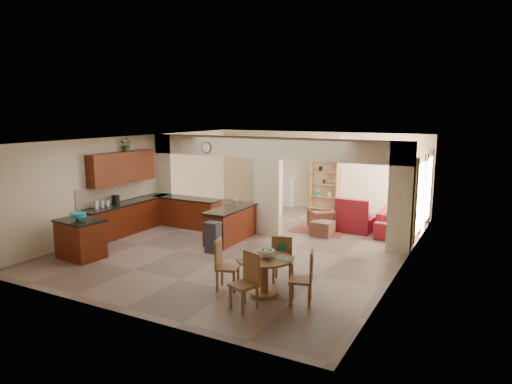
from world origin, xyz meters
The scene contains 39 objects.
floor centered at (0.00, 0.00, 0.00)m, with size 10.00×10.00×0.00m, color #816A59.
ceiling centered at (0.00, 0.00, 2.80)m, with size 10.00×10.00×0.00m, color white.
wall_back centered at (0.00, 5.00, 1.40)m, with size 8.00×8.00×0.00m, color beige.
wall_front centered at (0.00, -5.00, 1.40)m, with size 8.00×8.00×0.00m, color beige.
wall_left centered at (-4.00, 0.00, 1.40)m, with size 10.00×10.00×0.00m, color beige.
wall_right centered at (4.00, 0.00, 1.40)m, with size 10.00×10.00×0.00m, color beige.
partition_left_pier centered at (-3.70, 1.00, 1.40)m, with size 0.60×0.25×2.80m, color beige.
partition_center_pier centered at (0.00, 1.00, 1.10)m, with size 0.80×0.25×2.20m, color beige.
partition_right_pier centered at (3.70, 1.00, 1.40)m, with size 0.60×0.25×2.80m, color beige.
partition_header centered at (0.00, 1.00, 2.50)m, with size 8.00×0.25×0.60m, color beige.
kitchen_counter centered at (-3.26, -0.25, 0.46)m, with size 2.52×3.29×1.48m.
upper_cabinets centered at (-3.82, -0.80, 1.92)m, with size 0.35×2.40×0.90m, color #461408.
peninsula centered at (-0.60, -0.11, 0.46)m, with size 0.70×1.85×0.91m.
wall_clock centered at (-2.00, 0.85, 2.45)m, with size 0.34×0.34×0.03m, color #4E331A.
rug centered at (1.20, 2.10, 0.01)m, with size 1.60×1.30×0.01m, color brown.
fireplace centered at (-1.60, 4.83, 0.61)m, with size 1.60×0.35×1.20m.
shelving_unit centered at (0.35, 4.82, 0.90)m, with size 1.00×0.32×1.80m, color brown.
window_a centered at (3.97, 2.30, 1.20)m, with size 0.02×0.90×1.90m, color white.
window_b centered at (3.97, 4.00, 1.20)m, with size 0.02×0.90×1.90m, color white.
glazed_door centered at (3.97, 3.15, 1.05)m, with size 0.02×0.70×2.10m, color white.
drape_a_left centered at (3.93, 1.70, 1.20)m, with size 0.10×0.28×2.30m, color #44261B.
drape_a_right centered at (3.93, 2.90, 1.20)m, with size 0.10×0.28×2.30m, color #44261B.
drape_b_left centered at (3.93, 3.40, 1.20)m, with size 0.10×0.28×2.30m, color #44261B.
drape_b_right centered at (3.93, 4.60, 1.20)m, with size 0.10×0.28×2.30m, color #44261B.
ceiling_fan centered at (1.50, 3.00, 2.56)m, with size 1.00×1.00×0.10m, color white.
kitchen_island centered at (-3.01, -3.14, 0.48)m, with size 1.18×0.90×0.95m.
teal_bowl centered at (-2.99, -3.18, 1.04)m, with size 0.37×0.37×0.18m, color teal.
trash_can centered at (-0.42, -1.27, 0.36)m, with size 0.34×0.29×0.72m, color #2B2A2D.
dining_table centered at (1.94, -3.06, 0.50)m, with size 1.10×1.10×0.75m.
fruit_bowl centered at (1.98, -3.05, 0.83)m, with size 0.33×0.33×0.17m, color #7CBC28.
sofa centered at (3.30, 2.95, 0.35)m, with size 0.93×2.39×0.70m, color maroon.
chaise centered at (2.15, 2.47, 0.20)m, with size 1.01×0.83×0.40m, color maroon.
armchair centered at (1.22, 2.11, 0.31)m, with size 0.67×0.69×0.63m, color maroon.
ottoman centered at (1.47, 1.56, 0.21)m, with size 0.58×0.58×0.42m, color maroon.
plant centered at (-3.82, -0.57, 2.56)m, with size 0.35×0.30×0.39m, color #144512.
chair_north centered at (2.00, -2.34, 0.55)m, with size 0.52×0.52×1.02m.
chair_east centered at (2.81, -3.09, 0.55)m, with size 0.53×0.53×1.02m.
chair_south centered at (1.94, -3.75, 0.55)m, with size 0.54×0.54×1.02m.
chair_west centered at (1.10, -3.19, 0.55)m, with size 0.52×0.52×1.02m.
Camera 1 is at (5.74, -10.56, 3.51)m, focal length 32.00 mm.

